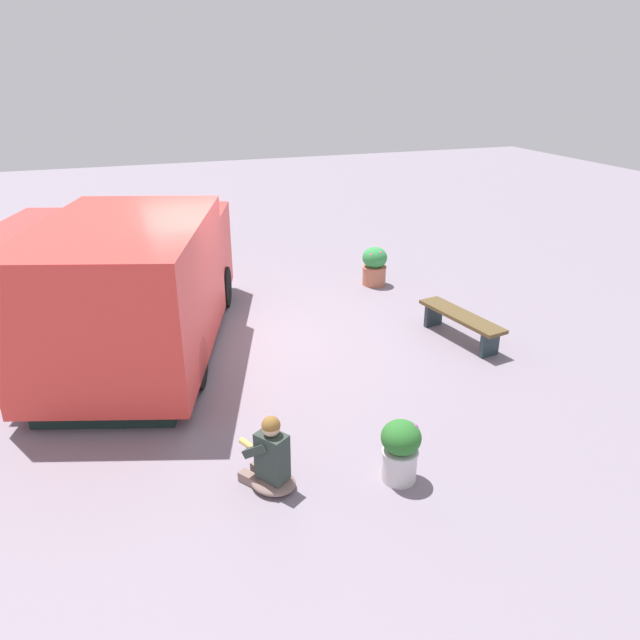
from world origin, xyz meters
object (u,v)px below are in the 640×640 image
planter_flowering_far (400,449)px  plaza_bench (461,320)px  food_truck (140,285)px  planter_flowering_near (374,266)px  person_customer (270,461)px

planter_flowering_far → plaza_bench: size_ratio=0.42×
food_truck → planter_flowering_near: bearing=17.8°
food_truck → person_customer: size_ratio=6.49×
plaza_bench → food_truck: bearing=163.4°
planter_flowering_near → plaza_bench: size_ratio=0.45×
food_truck → planter_flowering_far: size_ratio=7.89×
person_customer → planter_flowering_far: bearing=-14.5°
planter_flowering_near → plaza_bench: bearing=-86.0°
food_truck → plaza_bench: 5.18m
planter_flowering_far → plaza_bench: (2.59, 2.96, -0.04)m
person_customer → planter_flowering_far: 1.41m
planter_flowering_near → planter_flowering_far: planter_flowering_near is taller
food_truck → plaza_bench: bearing=-16.6°
person_customer → plaza_bench: 4.73m
planter_flowering_near → plaza_bench: (0.21, -2.98, -0.06)m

